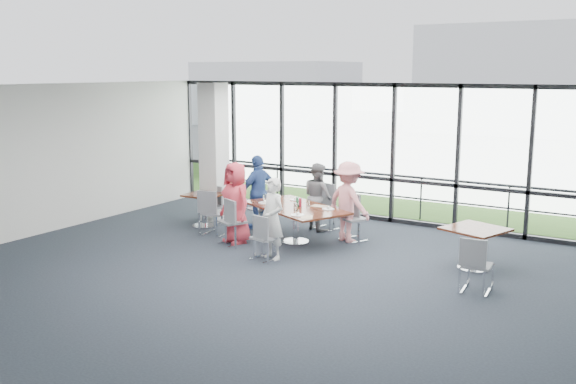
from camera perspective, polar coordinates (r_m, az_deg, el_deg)
The scene contains 40 objects.
floor at distance 10.86m, azimuth -1.19°, elevation -7.95°, with size 12.00×10.00×0.02m, color #1E242C.
ceiling at distance 10.29m, azimuth -1.26°, elevation 9.24°, with size 12.00×10.00×0.04m, color silver.
wall_left at distance 14.57m, azimuth -21.48°, elevation 2.63°, with size 0.10×10.00×3.20m, color silver.
curtain_wall_back at distance 14.85m, azimuth 9.32°, elevation 3.38°, with size 12.00×0.10×3.20m, color white.
structural_column at distance 14.94m, azimuth -6.60°, elevation 3.50°, with size 0.50×0.50×3.20m, color silver.
apron at distance 19.77m, azimuth 14.73°, elevation 0.24°, with size 80.00×70.00×0.02m, color gray.
grass_strip at distance 17.89m, azimuth 12.84°, elevation -0.66°, with size 80.00×5.00×0.01m, color #2A5218.
hangar_aux at distance 43.60m, azimuth -1.13°, elevation 8.84°, with size 10.00×6.00×4.00m, color white.
guard_rail at distance 15.58m, azimuth 10.04°, elevation -0.40°, with size 0.06×0.06×12.00m, color #2D2D33.
main_table at distance 13.05m, azimuth 0.69°, elevation -1.74°, with size 2.54×2.05×0.75m.
side_table_left at distance 14.51m, azimuth -7.48°, elevation -0.69°, with size 0.78×0.78×0.75m.
side_table_right at distance 11.76m, azimuth 16.31°, elevation -3.59°, with size 1.19×1.19×0.75m.
diner_near_left at distance 13.04m, azimuth -4.67°, elevation -0.97°, with size 0.81×0.53×1.66m, color #D03644.
diner_near_right at distance 11.90m, azimuth -1.36°, elevation -2.39°, with size 0.56×0.41×1.53m, color white.
diner_far_left at distance 14.12m, azimuth 2.67°, elevation -0.39°, with size 0.72×0.45×1.49m, color slate.
diner_far_right at distance 13.16m, azimuth 5.41°, elevation -0.87°, with size 1.07×0.55×1.66m, color pink.
diner_end at distance 14.19m, azimuth -2.62°, elevation -0.00°, with size 0.97×0.53×1.65m, color #2E4D90.
chair_main_nl at distance 12.98m, azimuth -4.95°, elevation -2.65°, with size 0.46×0.46×0.94m, color slate, non-canonical shape.
chair_main_nr at distance 11.91m, azimuth -2.10°, elevation -4.08°, with size 0.41×0.41×0.85m, color slate, non-canonical shape.
chair_main_fl at distance 14.16m, azimuth 3.35°, elevation -1.43°, with size 0.48×0.48×0.97m, color slate, non-canonical shape.
chair_main_fr at distance 13.28m, azimuth 5.83°, elevation -2.38°, with size 0.46×0.46×0.93m, color slate, non-canonical shape.
chair_main_end at distance 14.43m, azimuth -2.66°, elevation -1.51°, with size 0.40×0.40×0.81m, color slate, non-canonical shape.
chair_spare_la at distance 13.77m, azimuth -6.50°, elevation -1.86°, with size 0.47×0.47×0.96m, color slate, non-canonical shape.
chair_spare_lb at distance 14.68m, azimuth -6.59°, elevation -1.30°, with size 0.41×0.41×0.84m, color slate, non-canonical shape.
chair_spare_r at distance 10.61m, azimuth 16.44°, elevation -6.27°, with size 0.44×0.44×0.89m, color slate, non-canonical shape.
plate_nl at distance 13.36m, azimuth -2.10°, elevation -0.97°, with size 0.26×0.26×0.01m, color white.
plate_nr at distance 12.24m, azimuth 0.85°, elevation -2.06°, with size 0.27×0.27×0.01m, color white.
plate_fl at distance 13.67m, azimuth 0.66°, elevation -0.69°, with size 0.24×0.24×0.01m, color white.
plate_fr at distance 12.80m, azimuth 3.60°, elevation -1.51°, with size 0.25×0.25×0.01m, color white.
plate_end at distance 13.74m, azimuth -1.61°, elevation -0.64°, with size 0.25×0.25×0.01m, color white.
tumbler_a at distance 13.10m, azimuth -1.04°, elevation -0.91°, with size 0.07×0.07×0.15m, color white.
tumbler_b at distance 12.65m, azimuth 0.66°, elevation -1.32°, with size 0.08×0.08×0.15m, color white.
tumbler_c at distance 13.07m, azimuth 1.84°, elevation -0.98°, with size 0.06×0.06×0.13m, color white.
tumbler_d at distance 13.59m, azimuth -2.09°, elevation -0.51°, with size 0.07×0.07×0.14m, color white.
menu_a at distance 12.89m, azimuth -1.34°, elevation -1.42°, with size 0.31×0.22×0.00m, color silver.
menu_b at distance 12.09m, azimuth 1.68°, elevation -2.25°, with size 0.31×0.22×0.00m, color silver.
menu_c at distance 13.09m, azimuth 2.80°, elevation -1.25°, with size 0.32×0.23×0.00m, color silver.
condiment_caddy at distance 13.03m, azimuth 0.87°, elevation -1.20°, with size 0.10×0.07×0.04m, color black.
ketchup_bottle at distance 12.98m, azimuth 1.10°, elevation -0.94°, with size 0.06×0.06×0.18m, color maroon.
green_bottle at distance 12.98m, azimuth 0.83°, elevation -0.89°, with size 0.05×0.05×0.20m, color #22683B.
Camera 1 is at (5.59, -8.64, 3.48)m, focal length 40.00 mm.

